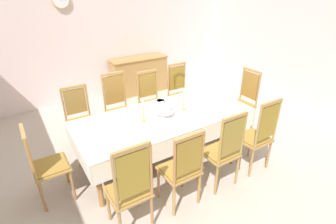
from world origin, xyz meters
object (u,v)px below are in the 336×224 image
object	(u,v)px
mounted_clock	(61,0)
dining_table	(165,120)
chair_north_b	(118,106)
sideboard	(139,75)
chair_south_c	(224,149)
chair_head_east	(244,100)
chair_south_a	(130,188)
candlestick_west	(143,113)
candlestick_east	(184,101)
bowl_far_left	(202,120)
chair_head_west	(44,163)
bowl_far_right	(161,101)
chair_south_b	(182,168)
chair_north_c	(151,99)
spoon_secondary	(237,109)
bowl_near_right	(234,110)
chair_north_d	(180,92)
spoon_primary	(121,113)
chair_north_a	(80,117)
bowl_near_left	(127,111)
chair_south_d	(258,135)
soup_tureen	(164,109)

from	to	relation	value
mounted_clock	dining_table	bearing A→B (deg)	-78.04
chair_north_b	sideboard	distance (m)	2.16
chair_south_c	chair_head_east	size ratio (longest dim) A/B	0.99
chair_south_a	candlestick_west	xyz separation A→B (m)	(0.68, 0.99, 0.28)
chair_head_east	dining_table	bearing A→B (deg)	90.00
chair_head_east	mounted_clock	distance (m)	4.15
chair_south_c	sideboard	xyz separation A→B (m)	(0.61, 3.71, -0.14)
chair_south_c	candlestick_east	distance (m)	1.03
bowl_far_left	chair_head_west	bearing A→B (deg)	167.91
bowl_far_right	chair_south_b	bearing A→B (deg)	-111.38
chair_north_c	candlestick_west	world-z (taller)	chair_north_c
chair_head_east	spoon_secondary	bearing A→B (deg)	123.59
chair_north_b	mounted_clock	world-z (taller)	mounted_clock
bowl_near_right	spoon_secondary	xyz separation A→B (m)	(0.10, 0.03, -0.01)
chair_north_d	spoon_primary	xyz separation A→B (m)	(-1.51, -0.55, 0.16)
chair_north_a	bowl_near_left	bearing A→B (deg)	136.56
spoon_secondary	sideboard	world-z (taller)	sideboard
chair_south_a	chair_south_d	bearing A→B (deg)	0.03
chair_head_west	chair_north_a	bearing A→B (deg)	144.48
chair_head_east	chair_south_c	bearing A→B (deg)	124.39
chair_north_a	candlestick_west	bearing A→B (deg)	124.91
dining_table	bowl_near_left	world-z (taller)	bowl_near_left
chair_south_b	chair_south_a	bearing A→B (deg)	-179.52
sideboard	bowl_far_right	bearing A→B (deg)	72.43
chair_south_b	chair_north_d	bearing A→B (deg)	55.90
candlestick_west	candlestick_east	distance (m)	0.71
chair_south_b	bowl_far_right	bearing A→B (deg)	68.62
bowl_near_left	spoon_secondary	size ratio (longest dim) A/B	0.82
dining_table	bowl_near_right	size ratio (longest dim) A/B	17.84
chair_south_c	soup_tureen	world-z (taller)	chair_south_c
bowl_near_right	bowl_far_right	bearing A→B (deg)	130.95
chair_head_east	bowl_far_right	bearing A→B (deg)	73.51
chair_south_d	bowl_far_right	bearing A→B (deg)	118.05
chair_south_d	sideboard	world-z (taller)	chair_south_d
chair_south_c	mounted_clock	xyz separation A→B (m)	(-0.93, 3.95, 1.66)
chair_south_c	sideboard	size ratio (longest dim) A/B	0.80
chair_north_b	candlestick_west	xyz separation A→B (m)	(0.01, -0.99, 0.28)
soup_tureen	sideboard	size ratio (longest dim) A/B	0.20
chair_north_a	chair_south_c	world-z (taller)	chair_south_c
dining_table	bowl_far_right	distance (m)	0.51
chair_north_b	chair_head_west	size ratio (longest dim) A/B	1.11
chair_north_b	spoon_secondary	world-z (taller)	chair_north_b
bowl_near_left	spoon_primary	world-z (taller)	bowl_near_left
dining_table	bowl_far_left	size ratio (longest dim) A/B	13.67
chair_south_a	chair_south_b	distance (m)	0.68
chair_head_west	spoon_primary	world-z (taller)	chair_head_west
chair_south_c	candlestick_west	world-z (taller)	chair_south_c
spoon_primary	candlestick_east	bearing A→B (deg)	-31.69
dining_table	chair_south_a	bearing A→B (deg)	-136.47
chair_south_b	bowl_near_left	distance (m)	1.40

